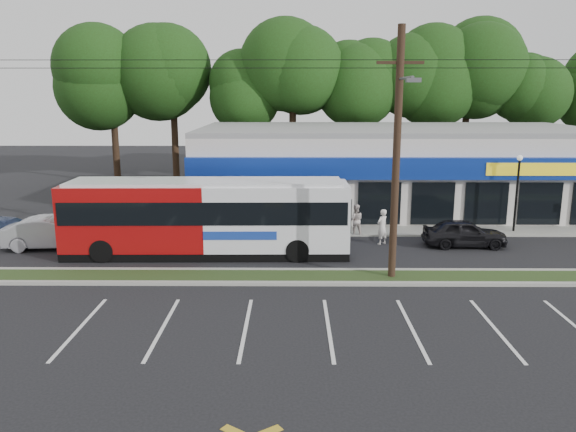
# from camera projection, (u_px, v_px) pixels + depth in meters

# --- Properties ---
(ground) EXTENTS (120.00, 120.00, 0.00)m
(ground) POSITION_uv_depth(u_px,v_px,m) (320.00, 287.00, 22.13)
(ground) COLOR black
(ground) RESTS_ON ground
(grass_strip) EXTENTS (40.00, 1.60, 0.12)m
(grass_strip) POSITION_uv_depth(u_px,v_px,m) (319.00, 277.00, 23.10)
(grass_strip) COLOR #243D19
(grass_strip) RESTS_ON ground
(curb_south) EXTENTS (40.00, 0.25, 0.14)m
(curb_south) POSITION_uv_depth(u_px,v_px,m) (320.00, 284.00, 22.26)
(curb_south) COLOR #9E9E93
(curb_south) RESTS_ON ground
(curb_north) EXTENTS (40.00, 0.25, 0.14)m
(curb_north) POSITION_uv_depth(u_px,v_px,m) (318.00, 270.00, 23.92)
(curb_north) COLOR #9E9E93
(curb_north) RESTS_ON ground
(sidewalk) EXTENTS (32.00, 2.20, 0.10)m
(sidewalk) POSITION_uv_depth(u_px,v_px,m) (403.00, 231.00, 30.87)
(sidewalk) COLOR #9E9E93
(sidewalk) RESTS_ON ground
(strip_mall) EXTENTS (25.00, 12.55, 5.30)m
(strip_mall) POSITION_uv_depth(u_px,v_px,m) (392.00, 167.00, 37.06)
(strip_mall) COLOR silver
(strip_mall) RESTS_ON ground
(utility_pole) EXTENTS (50.00, 2.77, 10.00)m
(utility_pole) POSITION_uv_depth(u_px,v_px,m) (393.00, 147.00, 21.85)
(utility_pole) COLOR black
(utility_pole) RESTS_ON ground
(lamp_post) EXTENTS (0.30, 0.30, 4.25)m
(lamp_post) POSITION_uv_depth(u_px,v_px,m) (517.00, 184.00, 30.07)
(lamp_post) COLOR black
(lamp_post) RESTS_ON ground
(tree_line) EXTENTS (46.76, 6.76, 11.83)m
(tree_line) POSITION_uv_depth(u_px,v_px,m) (355.00, 81.00, 45.68)
(tree_line) COLOR black
(tree_line) RESTS_ON ground
(metrobus) EXTENTS (13.22, 2.98, 3.54)m
(metrobus) POSITION_uv_depth(u_px,v_px,m) (207.00, 216.00, 26.16)
(metrobus) COLOR #960B0C
(metrobus) RESTS_ON ground
(car_dark) EXTENTS (4.08, 1.71, 1.38)m
(car_dark) POSITION_uv_depth(u_px,v_px,m) (464.00, 233.00, 27.78)
(car_dark) COLOR black
(car_dark) RESTS_ON ground
(car_silver) EXTENTS (4.87, 2.05, 1.56)m
(car_silver) POSITION_uv_depth(u_px,v_px,m) (54.00, 233.00, 27.41)
(car_silver) COLOR #A2A2A9
(car_silver) RESTS_ON ground
(car_blue) EXTENTS (4.73, 2.58, 1.30)m
(car_blue) POSITION_uv_depth(u_px,v_px,m) (9.00, 231.00, 28.38)
(car_blue) COLOR navy
(car_blue) RESTS_ON ground
(pedestrian_a) EXTENTS (0.78, 0.75, 1.80)m
(pedestrian_a) POSITION_uv_depth(u_px,v_px,m) (382.00, 227.00, 28.15)
(pedestrian_a) COLOR silver
(pedestrian_a) RESTS_ON ground
(pedestrian_b) EXTENTS (0.84, 0.66, 1.70)m
(pedestrian_b) POSITION_uv_depth(u_px,v_px,m) (355.00, 220.00, 29.86)
(pedestrian_b) COLOR beige
(pedestrian_b) RESTS_ON ground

